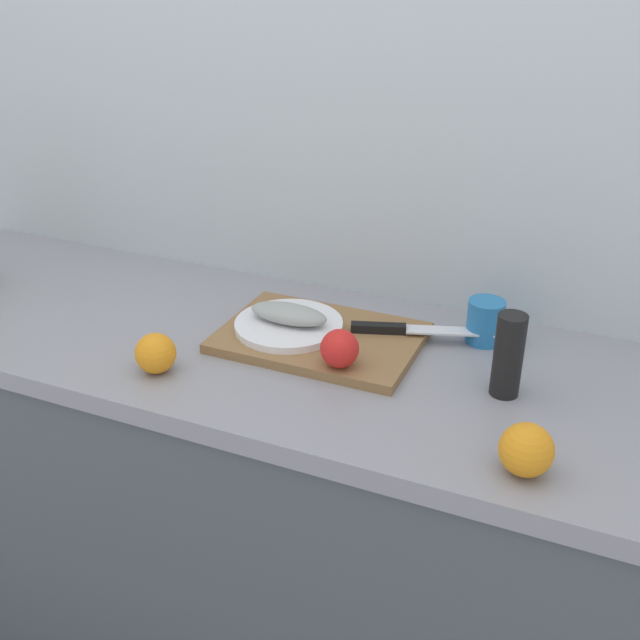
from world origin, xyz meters
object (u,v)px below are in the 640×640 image
object	(u,v)px
cutting_board	(320,338)
orange_0	(526,450)
fish_fillet	(289,314)
chef_knife	(405,329)
coffee_mug_0	(487,322)
white_plate	(289,325)
pepper_mill	(508,356)

from	to	relation	value
cutting_board	orange_0	xyz separation A→B (m)	(0.45, -0.26, 0.03)
fish_fillet	chef_knife	bearing A→B (deg)	18.34
coffee_mug_0	white_plate	bearing A→B (deg)	-159.38
cutting_board	white_plate	size ratio (longest dim) A/B	1.79
chef_knife	coffee_mug_0	world-z (taller)	coffee_mug_0
orange_0	pepper_mill	world-z (taller)	pepper_mill
cutting_board	chef_knife	bearing A→B (deg)	23.85
white_plate	cutting_board	bearing A→B (deg)	4.24
coffee_mug_0	pepper_mill	world-z (taller)	pepper_mill
fish_fillet	coffee_mug_0	size ratio (longest dim) A/B	1.45
fish_fillet	orange_0	distance (m)	0.57
white_plate	coffee_mug_0	distance (m)	0.40
white_plate	orange_0	xyz separation A→B (m)	(0.51, -0.25, 0.01)
white_plate	chef_knife	distance (m)	0.23
coffee_mug_0	orange_0	xyz separation A→B (m)	(0.14, -0.39, -0.00)
cutting_board	fish_fillet	xyz separation A→B (m)	(-0.07, -0.00, 0.04)
chef_knife	cutting_board	bearing A→B (deg)	-174.61
pepper_mill	white_plate	bearing A→B (deg)	174.54
chef_knife	orange_0	xyz separation A→B (m)	(0.29, -0.32, 0.01)
cutting_board	pepper_mill	bearing A→B (deg)	-7.17
fish_fillet	pepper_mill	distance (m)	0.45
cutting_board	coffee_mug_0	size ratio (longest dim) A/B	3.47
coffee_mug_0	pepper_mill	size ratio (longest dim) A/B	0.73
coffee_mug_0	fish_fillet	bearing A→B (deg)	-159.38
white_plate	fish_fillet	size ratio (longest dim) A/B	1.33
cutting_board	chef_knife	world-z (taller)	chef_knife
cutting_board	orange_0	distance (m)	0.52
cutting_board	orange_0	size ratio (longest dim) A/B	4.75
chef_knife	coffee_mug_0	size ratio (longest dim) A/B	2.50
cutting_board	white_plate	world-z (taller)	white_plate
cutting_board	pepper_mill	world-z (taller)	pepper_mill
coffee_mug_0	orange_0	size ratio (longest dim) A/B	1.37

